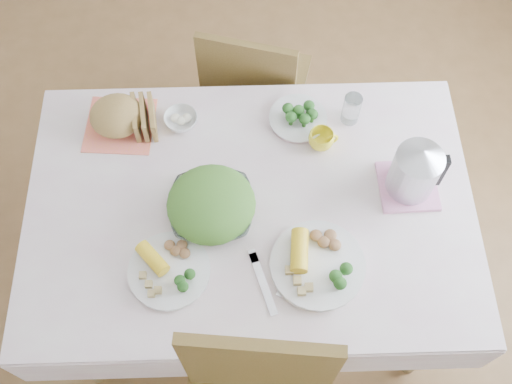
{
  "coord_description": "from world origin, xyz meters",
  "views": [
    {
      "loc": [
        -0.01,
        -0.89,
        2.55
      ],
      "look_at": [
        0.02,
        0.02,
        0.82
      ],
      "focal_mm": 42.0,
      "sensor_mm": 36.0,
      "label": 1
    }
  ],
  "objects_px": {
    "dinner_plate_left": "(169,271)",
    "yellow_mug": "(321,140)",
    "dining_table": "(251,250)",
    "dinner_plate_right": "(317,265)",
    "salad_bowl": "(212,208)",
    "chair_far": "(258,80)",
    "electric_kettle": "(416,169)"
  },
  "relations": [
    {
      "from": "dinner_plate_left",
      "to": "yellow_mug",
      "type": "bearing_deg",
      "value": 41.85
    },
    {
      "from": "dining_table",
      "to": "dinner_plate_right",
      "type": "distance_m",
      "value": 0.5
    },
    {
      "from": "dining_table",
      "to": "salad_bowl",
      "type": "xyz_separation_m",
      "value": [
        -0.13,
        -0.02,
        0.42
      ]
    },
    {
      "from": "chair_far",
      "to": "yellow_mug",
      "type": "relative_size",
      "value": 10.05
    },
    {
      "from": "dining_table",
      "to": "dinner_plate_right",
      "type": "relative_size",
      "value": 4.62
    },
    {
      "from": "electric_kettle",
      "to": "yellow_mug",
      "type": "bearing_deg",
      "value": 140.64
    },
    {
      "from": "chair_far",
      "to": "yellow_mug",
      "type": "height_order",
      "value": "chair_far"
    },
    {
      "from": "dinner_plate_right",
      "to": "yellow_mug",
      "type": "xyz_separation_m",
      "value": [
        0.05,
        0.45,
        0.02
      ]
    },
    {
      "from": "chair_far",
      "to": "dinner_plate_right",
      "type": "relative_size",
      "value": 2.97
    },
    {
      "from": "chair_far",
      "to": "electric_kettle",
      "type": "relative_size",
      "value": 4.12
    },
    {
      "from": "salad_bowl",
      "to": "electric_kettle",
      "type": "height_order",
      "value": "electric_kettle"
    },
    {
      "from": "yellow_mug",
      "to": "chair_far",
      "type": "bearing_deg",
      "value": 111.18
    },
    {
      "from": "chair_far",
      "to": "electric_kettle",
      "type": "bearing_deg",
      "value": 140.06
    },
    {
      "from": "yellow_mug",
      "to": "electric_kettle",
      "type": "height_order",
      "value": "electric_kettle"
    },
    {
      "from": "chair_far",
      "to": "salad_bowl",
      "type": "distance_m",
      "value": 0.87
    },
    {
      "from": "dining_table",
      "to": "electric_kettle",
      "type": "bearing_deg",
      "value": 5.82
    },
    {
      "from": "dinner_plate_right",
      "to": "dinner_plate_left",
      "type": "bearing_deg",
      "value": -179.4
    },
    {
      "from": "dinner_plate_left",
      "to": "electric_kettle",
      "type": "height_order",
      "value": "electric_kettle"
    },
    {
      "from": "chair_far",
      "to": "salad_bowl",
      "type": "xyz_separation_m",
      "value": [
        -0.17,
        -0.78,
        0.33
      ]
    },
    {
      "from": "dining_table",
      "to": "dinner_plate_right",
      "type": "height_order",
      "value": "dinner_plate_right"
    },
    {
      "from": "salad_bowl",
      "to": "chair_far",
      "type": "bearing_deg",
      "value": 77.44
    },
    {
      "from": "chair_far",
      "to": "yellow_mug",
      "type": "xyz_separation_m",
      "value": [
        0.2,
        -0.53,
        0.33
      ]
    },
    {
      "from": "salad_bowl",
      "to": "dinner_plate_right",
      "type": "relative_size",
      "value": 0.9
    },
    {
      "from": "chair_far",
      "to": "dinner_plate_left",
      "type": "height_order",
      "value": "chair_far"
    },
    {
      "from": "dinner_plate_right",
      "to": "yellow_mug",
      "type": "bearing_deg",
      "value": 84.27
    },
    {
      "from": "dinner_plate_right",
      "to": "salad_bowl",
      "type": "bearing_deg",
      "value": 149.08
    },
    {
      "from": "dining_table",
      "to": "electric_kettle",
      "type": "distance_m",
      "value": 0.74
    },
    {
      "from": "dinner_plate_right",
      "to": "dining_table",
      "type": "bearing_deg",
      "value": 132.94
    },
    {
      "from": "salad_bowl",
      "to": "dinner_plate_right",
      "type": "distance_m",
      "value": 0.39
    },
    {
      "from": "dinner_plate_right",
      "to": "electric_kettle",
      "type": "distance_m",
      "value": 0.44
    },
    {
      "from": "salad_bowl",
      "to": "dinner_plate_right",
      "type": "bearing_deg",
      "value": -30.92
    },
    {
      "from": "chair_far",
      "to": "dinner_plate_right",
      "type": "height_order",
      "value": "chair_far"
    }
  ]
}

